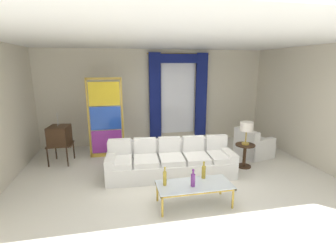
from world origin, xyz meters
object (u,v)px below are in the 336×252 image
Objects in this scene: couch_white_long at (170,162)px; round_side_table at (245,153)px; coffee_table at (194,186)px; stained_glass_divider at (106,120)px; bottle_blue_decanter at (204,171)px; bottle_crystal_tall at (193,179)px; peacock_figurine at (120,152)px; bottle_amber_squat at (165,178)px; table_lamp_brass at (247,127)px; vintage_tv at (59,136)px; armchair_white at (252,146)px.

round_side_table is at bearing 1.25° from couch_white_long.
coffee_table is 0.62× the size of stained_glass_divider.
bottle_blue_decanter is 0.15× the size of stained_glass_divider.
bottle_blue_decanter is 1.03× the size of bottle_crystal_tall.
peacock_figurine is (-1.54, 2.34, -0.33)m from bottle_blue_decanter.
couch_white_long is 1.40m from bottle_amber_squat.
coffee_table is 2.38m from table_lamp_brass.
peacock_figurine is at bearing -5.16° from vintage_tv.
bottle_amber_squat is 2.72m from table_lamp_brass.
table_lamp_brass is at bearing 30.51° from bottle_amber_squat.
bottle_amber_squat reaches higher than bottle_crystal_tall.
round_side_table is 0.67m from table_lamp_brass.
round_side_table is (1.78, 1.44, -0.02)m from coffee_table.
bottle_amber_squat is 3.09m from stained_glass_divider.
vintage_tv is at bearing -168.48° from stained_glass_divider.
couch_white_long is 2.18× the size of coffee_table.
bottle_crystal_tall is at bearing -16.53° from bottle_amber_squat.
vintage_tv reaches higher than round_side_table.
stained_glass_divider is at bearing 134.19° from couch_white_long.
peacock_figurine is (1.51, -0.14, -0.51)m from vintage_tv.
round_side_table is at bearing -132.62° from armchair_white.
coffee_table is 1.01× the size of vintage_tv.
armchair_white reaches higher than coffee_table.
bottle_blue_decanter is at bearing -141.26° from table_lamp_brass.
table_lamp_brass is (1.78, 1.44, 0.65)m from coffee_table.
table_lamp_brass reaches higher than peacock_figurine.
peacock_figurine is at bearing 160.18° from round_side_table.
couch_white_long is at bearing 95.80° from coffee_table.
round_side_table is at bearing 38.92° from coffee_table.
bottle_crystal_tall is 0.24× the size of vintage_tv.
table_lamp_brass is at bearing 90.00° from round_side_table.
armchair_white is (5.18, -0.59, -0.44)m from vintage_tv.
bottle_blue_decanter is (0.39, -1.19, 0.24)m from couch_white_long.
stained_glass_divider is at bearing 11.52° from vintage_tv.
couch_white_long reaches higher than coffee_table.
bottle_amber_squat is at bearing -72.93° from peacock_figurine.
vintage_tv is at bearing 131.06° from bottle_amber_squat.
armchair_white is (2.38, 2.09, -0.09)m from coffee_table.
vintage_tv reaches higher than peacock_figurine.
bottle_amber_squat is 0.36× the size of armchair_white.
coffee_table is 4.01× the size of bottle_blue_decanter.
couch_white_long is 2.21× the size of vintage_tv.
peacock_figurine is (-1.29, 2.54, -0.15)m from coffee_table.
bottle_crystal_tall is 2.91m from peacock_figurine.
bottle_amber_squat is 3.46m from vintage_tv.
round_side_table is (1.83, 1.51, -0.19)m from bottle_crystal_tall.
couch_white_long is 4.95× the size of peacock_figurine.
table_lamp_brass is (1.83, 1.51, 0.49)m from bottle_crystal_tall.
armchair_white reaches higher than bottle_crystal_tall.
vintage_tv is at bearing 135.03° from bottle_crystal_tall.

